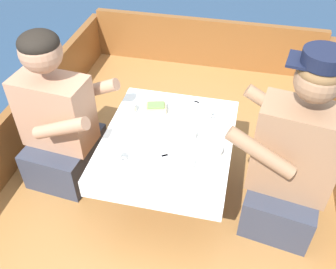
# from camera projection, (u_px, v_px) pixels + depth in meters

# --- Properties ---
(ground_plane) EXTENTS (60.00, 60.00, 0.00)m
(ground_plane) POSITION_uv_depth(u_px,v_px,m) (169.00, 212.00, 2.52)
(ground_plane) COLOR navy
(boat_deck) EXTENTS (2.09, 3.00, 0.30)m
(boat_deck) POSITION_uv_depth(u_px,v_px,m) (170.00, 198.00, 2.43)
(boat_deck) COLOR #9E6B38
(boat_deck) RESTS_ON ground_plane
(gunwale_port) EXTENTS (0.06, 3.00, 0.37)m
(gunwale_port) POSITION_uv_depth(u_px,v_px,m) (14.00, 137.00, 2.38)
(gunwale_port) COLOR brown
(gunwale_port) RESTS_ON boat_deck
(bow_coaming) EXTENTS (1.97, 0.06, 0.43)m
(bow_coaming) POSITION_uv_depth(u_px,v_px,m) (206.00, 43.00, 3.27)
(bow_coaming) COLOR brown
(bow_coaming) RESTS_ON boat_deck
(cockpit_table) EXTENTS (0.69, 0.82, 0.42)m
(cockpit_table) POSITION_uv_depth(u_px,v_px,m) (168.00, 143.00, 2.05)
(cockpit_table) COLOR #B2B2B7
(cockpit_table) RESTS_ON boat_deck
(person_port) EXTENTS (0.55, 0.48, 0.96)m
(person_port) POSITION_uv_depth(u_px,v_px,m) (59.00, 123.00, 2.15)
(person_port) COLOR #333847
(person_port) RESTS_ON boat_deck
(person_starboard) EXTENTS (0.57, 0.51, 1.04)m
(person_starboard) POSITION_uv_depth(u_px,v_px,m) (291.00, 163.00, 1.87)
(person_starboard) COLOR #333847
(person_starboard) RESTS_ON boat_deck
(plate_sandwich) EXTENTS (0.20, 0.20, 0.01)m
(plate_sandwich) POSITION_uv_depth(u_px,v_px,m) (156.00, 112.00, 2.18)
(plate_sandwich) COLOR silver
(plate_sandwich) RESTS_ON cockpit_table
(plate_bread) EXTENTS (0.17, 0.17, 0.01)m
(plate_bread) POSITION_uv_depth(u_px,v_px,m) (129.00, 134.00, 2.04)
(plate_bread) COLOR silver
(plate_bread) RESTS_ON cockpit_table
(sandwich) EXTENTS (0.14, 0.10, 0.05)m
(sandwich) POSITION_uv_depth(u_px,v_px,m) (156.00, 108.00, 2.16)
(sandwich) COLOR #E0BC7F
(sandwich) RESTS_ON plate_sandwich
(bowl_port_near) EXTENTS (0.13, 0.13, 0.04)m
(bowl_port_near) POSITION_uv_depth(u_px,v_px,m) (184.00, 134.00, 2.00)
(bowl_port_near) COLOR silver
(bowl_port_near) RESTS_ON cockpit_table
(bowl_starboard_near) EXTENTS (0.11, 0.11, 0.04)m
(bowl_starboard_near) POSITION_uv_depth(u_px,v_px,m) (182.00, 163.00, 1.84)
(bowl_starboard_near) COLOR silver
(bowl_starboard_near) RESTS_ON cockpit_table
(bowl_center_far) EXTENTS (0.13, 0.13, 0.04)m
(bowl_center_far) POSITION_uv_depth(u_px,v_px,m) (210.00, 150.00, 1.91)
(bowl_center_far) COLOR silver
(bowl_center_far) RESTS_ON cockpit_table
(coffee_cup_port) EXTENTS (0.10, 0.07, 0.07)m
(coffee_cup_port) POSITION_uv_depth(u_px,v_px,m) (205.00, 114.00, 2.12)
(coffee_cup_port) COLOR silver
(coffee_cup_port) RESTS_ON cockpit_table
(coffee_cup_starboard) EXTENTS (0.09, 0.06, 0.07)m
(coffee_cup_starboard) POSITION_uv_depth(u_px,v_px,m) (116.00, 159.00, 1.85)
(coffee_cup_starboard) COLOR silver
(coffee_cup_starboard) RESTS_ON cockpit_table
(tin_can) EXTENTS (0.07, 0.07, 0.05)m
(tin_can) POSITION_uv_depth(u_px,v_px,m) (130.00, 108.00, 2.17)
(tin_can) COLOR silver
(tin_can) RESTS_ON cockpit_table
(utensil_spoon_port) EXTENTS (0.17, 0.04, 0.01)m
(utensil_spoon_port) POSITION_uv_depth(u_px,v_px,m) (148.00, 171.00, 1.83)
(utensil_spoon_port) COLOR silver
(utensil_spoon_port) RESTS_ON cockpit_table
(utensil_spoon_center) EXTENTS (0.09, 0.16, 0.01)m
(utensil_spoon_center) POSITION_uv_depth(u_px,v_px,m) (169.00, 142.00, 1.99)
(utensil_spoon_center) COLOR silver
(utensil_spoon_center) RESTS_ON cockpit_table
(utensil_fork_starboard) EXTENTS (0.15, 0.11, 0.00)m
(utensil_fork_starboard) POSITION_uv_depth(u_px,v_px,m) (155.00, 158.00, 1.90)
(utensil_fork_starboard) COLOR silver
(utensil_fork_starboard) RESTS_ON cockpit_table
(utensil_fork_port) EXTENTS (0.17, 0.07, 0.00)m
(utensil_fork_port) POSITION_uv_depth(u_px,v_px,m) (204.00, 105.00, 2.24)
(utensil_fork_port) COLOR silver
(utensil_fork_port) RESTS_ON cockpit_table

